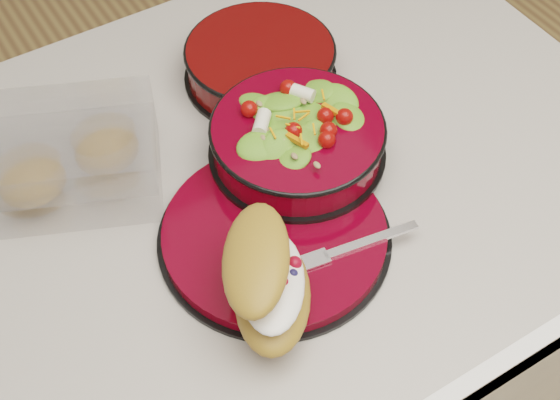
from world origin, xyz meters
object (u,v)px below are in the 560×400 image
pastry_box (68,158)px  salad_bowl (297,135)px  island_counter (202,377)px  fork (354,246)px  extra_bowl (260,62)px  dinner_plate (275,235)px  croissant (269,279)px

pastry_box → salad_bowl: bearing=-2.1°
island_counter → fork: (0.15, -0.17, 0.47)m
extra_bowl → island_counter: bearing=-144.9°
island_counter → dinner_plate: dinner_plate is taller
extra_bowl → croissant: bearing=-119.2°
salad_bowl → extra_bowl: 0.17m
island_counter → pastry_box: 0.51m
pastry_box → extra_bowl: size_ratio=1.21×
dinner_plate → croissant: bearing=-125.1°
dinner_plate → fork: 0.09m
croissant → extra_bowl: croissant is taller
croissant → pastry_box: bearing=53.6°
pastry_box → extra_bowl: 0.30m
island_counter → pastry_box: pastry_box is taller
pastry_box → extra_bowl: (0.29, 0.04, -0.02)m
salad_bowl → croissant: salad_bowl is taller
dinner_plate → island_counter: bearing=129.7°
croissant → pastry_box: 0.30m
dinner_plate → extra_bowl: extra_bowl is taller
dinner_plate → extra_bowl: (0.13, 0.25, 0.02)m
island_counter → croissant: size_ratio=6.87×
salad_bowl → extra_bowl: salad_bowl is taller
dinner_plate → croissant: croissant is taller
dinner_plate → pastry_box: pastry_box is taller
salad_bowl → fork: size_ratio=1.48×
croissant → pastry_box: (-0.11, 0.28, -0.02)m
croissant → extra_bowl: bearing=3.1°
croissant → island_counter: bearing=41.3°
island_counter → croissant: croissant is taller
salad_bowl → pastry_box: salad_bowl is taller
dinner_plate → salad_bowl: size_ratio=1.24×
salad_bowl → croissant: bearing=-130.3°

